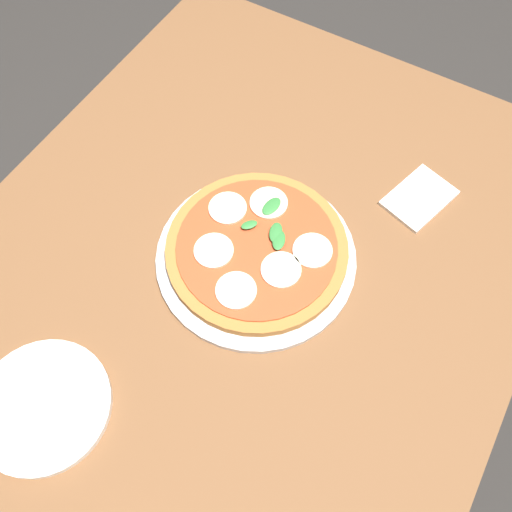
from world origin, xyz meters
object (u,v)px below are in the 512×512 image
object	(u,v)px
serving_tray	(256,257)
plate_white	(43,406)
pizza	(257,248)
dining_table	(234,300)
napkin	(419,198)

from	to	relation	value
serving_tray	plate_white	world-z (taller)	plate_white
pizza	plate_white	distance (m)	0.43
dining_table	serving_tray	distance (m)	0.12
dining_table	serving_tray	size ratio (longest dim) A/B	3.64
dining_table	plate_white	size ratio (longest dim) A/B	6.07
pizza	napkin	size ratio (longest dim) A/B	2.45
serving_tray	napkin	distance (m)	0.33
pizza	plate_white	world-z (taller)	pizza
dining_table	napkin	bearing A→B (deg)	-34.78
plate_white	napkin	size ratio (longest dim) A/B	1.62
plate_white	napkin	distance (m)	0.74
serving_tray	napkin	world-z (taller)	serving_tray
napkin	serving_tray	bearing A→B (deg)	143.03
pizza	plate_white	xyz separation A→B (m)	(-0.40, 0.15, -0.02)
serving_tray	plate_white	size ratio (longest dim) A/B	1.67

